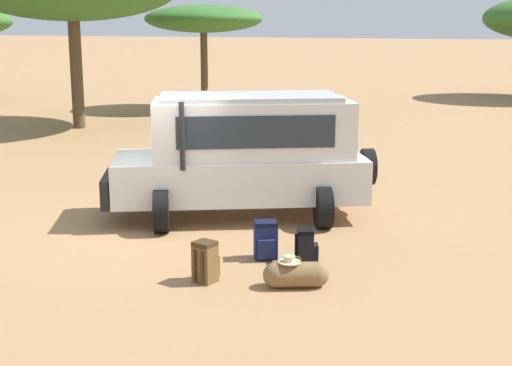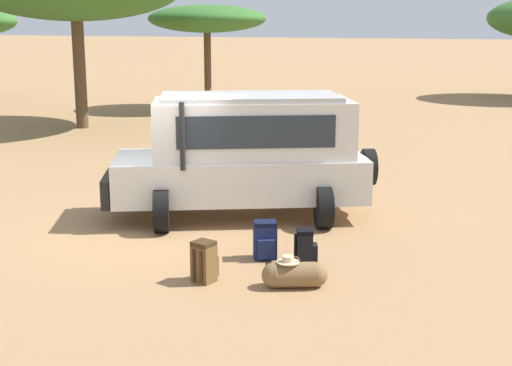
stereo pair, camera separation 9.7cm
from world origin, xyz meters
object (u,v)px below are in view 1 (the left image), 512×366
at_px(backpack_cluster_center, 206,262).
at_px(duffel_bag_low_black_case, 296,274).
at_px(backpack_near_rear_wheel, 306,248).
at_px(safari_vehicle, 245,153).
at_px(backpack_beside_front_wheel, 266,241).
at_px(acacia_tree_centre_back, 203,19).

distance_m(backpack_cluster_center, duffel_bag_low_black_case, 1.37).
distance_m(backpack_cluster_center, backpack_near_rear_wheel, 1.73).
relative_size(safari_vehicle, backpack_near_rear_wheel, 8.99).
relative_size(safari_vehicle, backpack_cluster_center, 8.48).
height_order(backpack_beside_front_wheel, backpack_cluster_center, backpack_beside_front_wheel).
relative_size(safari_vehicle, backpack_beside_front_wheel, 8.45).
distance_m(backpack_beside_front_wheel, backpack_cluster_center, 1.40).
bearing_deg(duffel_bag_low_black_case, backpack_cluster_center, -168.24).
relative_size(safari_vehicle, duffel_bag_low_black_case, 5.78).
distance_m(duffel_bag_low_black_case, acacia_tree_centre_back, 22.41).
bearing_deg(backpack_beside_front_wheel, acacia_tree_centre_back, 118.07).
distance_m(backpack_near_rear_wheel, duffel_bag_low_black_case, 1.01).
xyz_separation_m(safari_vehicle, backpack_near_rear_wheel, (2.02, -2.37, -1.01)).
bearing_deg(backpack_cluster_center, backpack_near_rear_wheel, 47.23).
bearing_deg(backpack_cluster_center, safari_vehicle, 103.04).
distance_m(safari_vehicle, backpack_cluster_center, 3.87).
bearing_deg(safari_vehicle, backpack_beside_front_wheel, -60.54).
xyz_separation_m(backpack_cluster_center, backpack_near_rear_wheel, (1.18, 1.27, -0.02)).
height_order(duffel_bag_low_black_case, acacia_tree_centre_back, acacia_tree_centre_back).
xyz_separation_m(backpack_beside_front_wheel, backpack_near_rear_wheel, (0.71, -0.05, -0.02)).
bearing_deg(duffel_bag_low_black_case, safari_vehicle, 122.89).
height_order(safari_vehicle, acacia_tree_centre_back, acacia_tree_centre_back).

